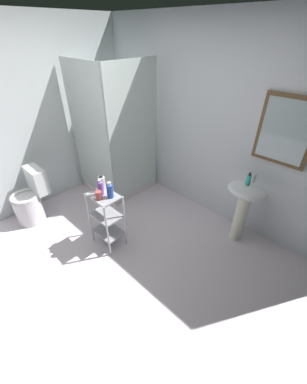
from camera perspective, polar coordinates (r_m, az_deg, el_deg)
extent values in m
cube|color=silver|center=(2.95, -11.40, -17.96)|extent=(4.20, 4.20, 0.02)
cube|color=silver|center=(3.34, 13.00, 15.33)|extent=(4.20, 0.10, 2.50)
cube|color=brown|center=(2.88, 28.96, 12.55)|extent=(0.56, 0.03, 0.72)
cube|color=silver|center=(2.86, 28.84, 12.47)|extent=(0.48, 0.01, 0.64)
cube|color=silver|center=(3.73, -31.40, 13.23)|extent=(0.10, 4.20, 2.50)
cube|color=white|center=(4.28, -8.08, 2.41)|extent=(0.90, 0.90, 0.10)
cube|color=silver|center=(3.62, -15.01, 13.11)|extent=(0.90, 0.02, 1.90)
cube|color=silver|center=(3.52, -4.63, 13.60)|extent=(0.02, 0.90, 1.90)
cylinder|color=silver|center=(3.27, -10.59, 11.39)|extent=(0.04, 0.04, 1.90)
cylinder|color=silver|center=(4.26, -8.13, 3.01)|extent=(0.08, 0.08, 0.00)
cylinder|color=white|center=(3.20, 19.93, -5.76)|extent=(0.15, 0.15, 0.68)
ellipsoid|color=white|center=(2.97, 21.44, 0.25)|extent=(0.46, 0.37, 0.13)
cylinder|color=silver|center=(3.01, 22.87, 2.98)|extent=(0.03, 0.03, 0.10)
cylinder|color=white|center=(3.80, -27.50, -3.53)|extent=(0.37, 0.37, 0.40)
torus|color=white|center=(3.69, -28.38, -0.89)|extent=(0.37, 0.37, 0.04)
cube|color=white|center=(3.66, -26.06, 2.61)|extent=(0.35, 0.17, 0.36)
cylinder|color=silver|center=(3.06, -14.98, -6.09)|extent=(0.02, 0.02, 0.74)
cylinder|color=silver|center=(2.82, -10.90, -9.50)|extent=(0.02, 0.02, 0.74)
cylinder|color=silver|center=(3.16, -11.09, -3.96)|extent=(0.02, 0.02, 0.74)
cylinder|color=silver|center=(2.93, -6.84, -7.04)|extent=(0.02, 0.02, 0.74)
cube|color=#99999E|center=(3.11, -10.62, -9.21)|extent=(0.36, 0.26, 0.02)
cube|color=#99999E|center=(2.93, -11.17, -5.39)|extent=(0.36, 0.26, 0.02)
cube|color=#99999E|center=(2.77, -11.81, -0.93)|extent=(0.36, 0.26, 0.02)
cylinder|color=#2DBC99|center=(2.93, 21.68, 2.62)|extent=(0.05, 0.05, 0.12)
cylinder|color=black|center=(2.89, 22.01, 3.94)|extent=(0.03, 0.03, 0.03)
cylinder|color=#8250B1|center=(2.74, -12.52, 0.82)|extent=(0.06, 0.06, 0.16)
cylinder|color=silver|center=(2.68, -12.78, 2.55)|extent=(0.04, 0.04, 0.03)
cylinder|color=blue|center=(2.67, -10.33, 0.18)|extent=(0.07, 0.07, 0.16)
cylinder|color=white|center=(2.62, -10.55, 1.93)|extent=(0.04, 0.04, 0.04)
cylinder|color=white|center=(2.81, -12.20, 1.98)|extent=(0.08, 0.08, 0.17)
cylinder|color=#333338|center=(2.76, -12.45, 3.71)|extent=(0.04, 0.04, 0.03)
cylinder|color=#B24742|center=(2.68, -12.92, -0.79)|extent=(0.07, 0.07, 0.10)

